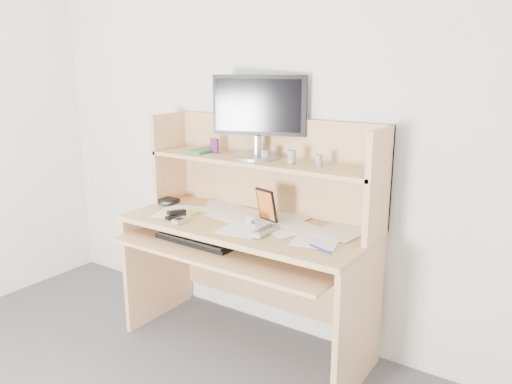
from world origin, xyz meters
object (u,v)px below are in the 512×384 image
Objects in this scene: desk at (254,229)px; tv_remote at (265,231)px; keyboard at (198,239)px; game_case at (267,205)px; monitor at (259,114)px.

desk is 0.26m from tv_remote.
desk reaches higher than tv_remote.
tv_remote is (0.39, 0.08, 0.10)m from keyboard.
game_case is 0.36× the size of monitor.
monitor is at bearing 66.52° from keyboard.
monitor reaches higher than game_case.
keyboard is 0.41m from tv_remote.
keyboard is 2.43× the size of tv_remote.
desk is 6.98× the size of tv_remote.
desk reaches higher than keyboard.
desk is 2.75× the size of monitor.
tv_remote is at bearing -42.10° from desk.
keyboard is at bearing -134.19° from monitor.
desk reaches higher than game_case.
tv_remote is at bearing 12.97° from keyboard.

